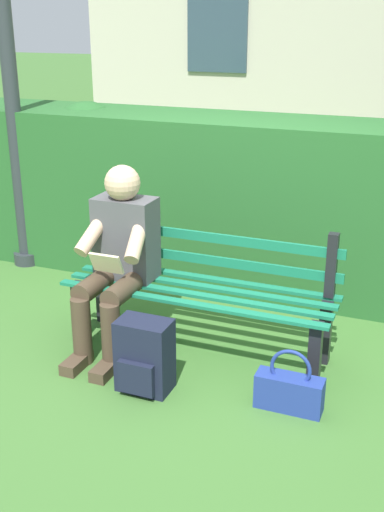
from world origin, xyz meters
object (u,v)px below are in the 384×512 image
Objects in this scene: person_seated at (118,256)px; backpack at (144,356)px; park_bench at (201,288)px; handbag at (289,390)px.

person_seated is 2.72× the size of backpack.
park_bench is 4.66× the size of handbag.
person_seated is at bearing 17.50° from park_bench.
park_bench is 0.89m from handbag.
park_bench is 0.56m from person_seated.
handbag is at bearing 145.41° from park_bench.
backpack is at bearing 131.65° from person_seated.
backpack is 0.82m from handbag.
backpack is (-0.38, 0.43, -0.40)m from person_seated.
handbag is (-0.81, -0.11, -0.09)m from backpack.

